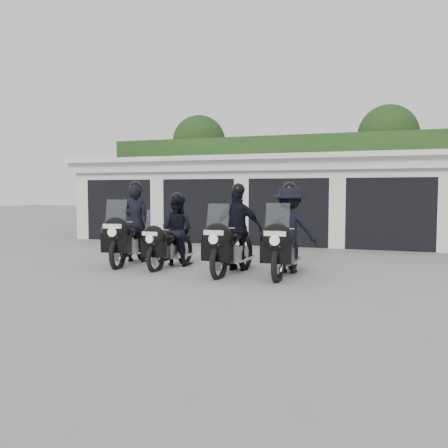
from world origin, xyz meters
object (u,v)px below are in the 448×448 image
(police_bike_b, at_px, (173,234))
(police_bike_c, at_px, (235,233))
(police_bike_d, at_px, (287,234))
(police_bike_a, at_px, (131,230))

(police_bike_b, bearing_deg, police_bike_c, -4.76)
(police_bike_b, bearing_deg, police_bike_d, 0.93)
(police_bike_b, distance_m, police_bike_d, 2.79)
(police_bike_c, bearing_deg, police_bike_d, 8.80)
(police_bike_b, xyz_separation_m, police_bike_c, (1.63, -0.26, 0.09))
(police_bike_b, bearing_deg, police_bike_a, -178.31)
(police_bike_a, bearing_deg, police_bike_d, -10.86)
(police_bike_a, distance_m, police_bike_c, 2.82)
(police_bike_d, bearing_deg, police_bike_c, -174.95)
(police_bike_b, height_order, police_bike_d, police_bike_d)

